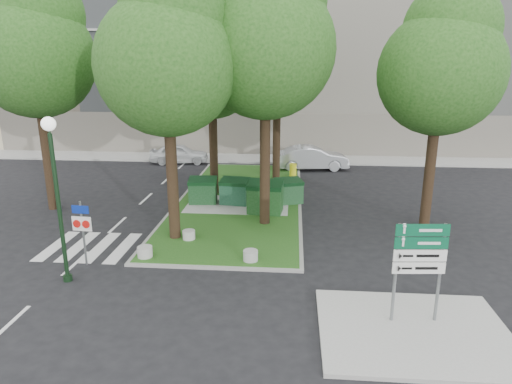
# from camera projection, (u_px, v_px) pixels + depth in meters

# --- Properties ---
(ground) EXTENTS (120.00, 120.00, 0.00)m
(ground) POSITION_uv_depth(u_px,v_px,m) (199.00, 268.00, 15.99)
(ground) COLOR black
(ground) RESTS_ON ground
(median_island) EXTENTS (6.00, 16.00, 0.12)m
(median_island) POSITION_uv_depth(u_px,v_px,m) (240.00, 200.00, 23.60)
(median_island) COLOR #1A4E16
(median_island) RESTS_ON ground
(median_kerb) EXTENTS (6.30, 16.30, 0.10)m
(median_kerb) POSITION_uv_depth(u_px,v_px,m) (240.00, 200.00, 23.60)
(median_kerb) COLOR gray
(median_kerb) RESTS_ON ground
(sidewalk_corner) EXTENTS (5.00, 4.00, 0.12)m
(sidewalk_corner) POSITION_uv_depth(u_px,v_px,m) (414.00, 332.00, 12.10)
(sidewalk_corner) COLOR #999993
(sidewalk_corner) RESTS_ON ground
(building_sidewalk) EXTENTS (42.00, 3.00, 0.12)m
(building_sidewalk) POSITION_uv_depth(u_px,v_px,m) (250.00, 158.00, 33.69)
(building_sidewalk) COLOR #999993
(building_sidewalk) RESTS_ON ground
(zebra_crossing) EXTENTS (5.00, 3.00, 0.01)m
(zebra_crossing) POSITION_uv_depth(u_px,v_px,m) (112.00, 247.00, 17.72)
(zebra_crossing) COLOR silver
(zebra_crossing) RESTS_ON ground
(apartment_building) EXTENTS (41.00, 12.00, 16.00)m
(apartment_building) POSITION_uv_depth(u_px,v_px,m) (258.00, 49.00, 38.69)
(apartment_building) COLOR #BFAF8F
(apartment_building) RESTS_ON ground
(tree_median_near_left) EXTENTS (5.20, 5.20, 10.53)m
(tree_median_near_left) POSITION_uv_depth(u_px,v_px,m) (168.00, 51.00, 16.53)
(tree_median_near_left) COLOR black
(tree_median_near_left) RESTS_ON ground
(tree_median_near_right) EXTENTS (5.60, 5.60, 11.46)m
(tree_median_near_right) POSITION_uv_depth(u_px,v_px,m) (268.00, 35.00, 17.99)
(tree_median_near_right) COLOR black
(tree_median_near_right) RESTS_ON ground
(tree_median_mid) EXTENTS (4.80, 4.80, 9.99)m
(tree_median_mid) POSITION_uv_depth(u_px,v_px,m) (213.00, 61.00, 22.81)
(tree_median_mid) COLOR black
(tree_median_mid) RESTS_ON ground
(tree_median_far) EXTENTS (5.80, 5.80, 11.93)m
(tree_median_far) POSITION_uv_depth(u_px,v_px,m) (279.00, 36.00, 25.06)
(tree_median_far) COLOR black
(tree_median_far) RESTS_ON ground
(tree_street_left) EXTENTS (5.40, 5.40, 11.00)m
(tree_street_left) POSITION_uv_depth(u_px,v_px,m) (35.00, 45.00, 20.35)
(tree_street_left) COLOR black
(tree_street_left) RESTS_ON ground
(tree_street_right) EXTENTS (5.00, 5.00, 10.06)m
(tree_street_right) POSITION_uv_depth(u_px,v_px,m) (443.00, 61.00, 18.19)
(tree_street_right) COLOR black
(tree_street_right) RESTS_ON ground
(dumpster_a) EXTENTS (1.46, 1.07, 1.30)m
(dumpster_a) POSITION_uv_depth(u_px,v_px,m) (203.00, 191.00, 22.79)
(dumpster_a) COLOR #0E3415
(dumpster_a) RESTS_ON median_island
(dumpster_b) EXTENTS (1.52, 1.16, 1.30)m
(dumpster_b) POSITION_uv_depth(u_px,v_px,m) (235.00, 191.00, 22.65)
(dumpster_b) COLOR #113B24
(dumpster_b) RESTS_ON median_island
(dumpster_c) EXTENTS (1.74, 1.30, 1.52)m
(dumpster_c) POSITION_uv_depth(u_px,v_px,m) (265.00, 197.00, 21.31)
(dumpster_c) COLOR #103812
(dumpster_c) RESTS_ON median_island
(dumpster_d) EXTENTS (1.57, 1.34, 1.24)m
(dumpster_d) POSITION_uv_depth(u_px,v_px,m) (289.00, 191.00, 22.82)
(dumpster_d) COLOR #123D1B
(dumpster_d) RESTS_ON median_island
(bollard_left) EXTENTS (0.54, 0.54, 0.39)m
(bollard_left) POSITION_uv_depth(u_px,v_px,m) (145.00, 252.00, 16.55)
(bollard_left) COLOR #A8A8A3
(bollard_left) RESTS_ON median_island
(bollard_right) EXTENTS (0.53, 0.53, 0.38)m
(bollard_right) POSITION_uv_depth(u_px,v_px,m) (251.00, 255.00, 16.24)
(bollard_right) COLOR #9E9F9A
(bollard_right) RESTS_ON median_island
(bollard_mid) EXTENTS (0.50, 0.50, 0.36)m
(bollard_mid) POSITION_uv_depth(u_px,v_px,m) (189.00, 235.00, 18.22)
(bollard_mid) COLOR #AAABA6
(bollard_mid) RESTS_ON median_island
(litter_bin) EXTENTS (0.44, 0.44, 0.77)m
(litter_bin) POSITION_uv_depth(u_px,v_px,m) (293.00, 170.00, 28.20)
(litter_bin) COLOR gold
(litter_bin) RESTS_ON median_island
(street_lamp) EXTENTS (0.43, 0.43, 5.38)m
(street_lamp) POSITION_uv_depth(u_px,v_px,m) (56.00, 181.00, 14.12)
(street_lamp) COLOR black
(street_lamp) RESTS_ON ground
(traffic_sign_pole) EXTENTS (0.71, 0.10, 2.36)m
(traffic_sign_pole) POSITION_uv_depth(u_px,v_px,m) (82.00, 225.00, 15.80)
(traffic_sign_pole) COLOR slate
(traffic_sign_pole) RESTS_ON ground
(directional_sign) EXTENTS (1.40, 0.19, 2.81)m
(directional_sign) POSITION_uv_depth(u_px,v_px,m) (419.00, 257.00, 12.03)
(directional_sign) COLOR slate
(directional_sign) RESTS_ON sidewalk_corner
(car_white) EXTENTS (4.25, 2.14, 1.39)m
(car_white) POSITION_uv_depth(u_px,v_px,m) (179.00, 154.00, 32.23)
(car_white) COLOR silver
(car_white) RESTS_ON ground
(car_silver) EXTENTS (4.98, 2.32, 1.58)m
(car_silver) POSITION_uv_depth(u_px,v_px,m) (312.00, 158.00, 30.31)
(car_silver) COLOR #AFB2B7
(car_silver) RESTS_ON ground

